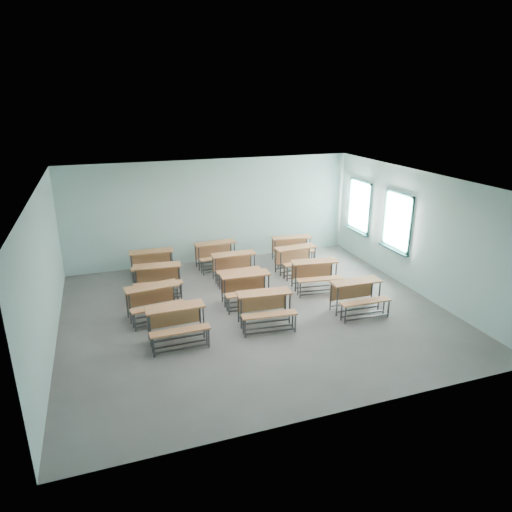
% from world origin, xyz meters
% --- Properties ---
extents(room, '(9.04, 8.04, 3.24)m').
position_xyz_m(room, '(0.08, 0.03, 1.60)').
color(room, slate).
rests_on(room, ground).
extents(desk_unit_r0c0, '(1.25, 0.85, 0.78)m').
position_xyz_m(desk_unit_r0c0, '(-2.02, -0.78, 0.52)').
color(desk_unit_r0c0, '#A8673C').
rests_on(desk_unit_r0c0, ground).
extents(desk_unit_r0c1, '(1.32, 0.95, 0.78)m').
position_xyz_m(desk_unit_r0c1, '(0.01, -0.70, 0.52)').
color(desk_unit_r0c1, '#A8673C').
rests_on(desk_unit_r0c1, ground).
extents(desk_unit_r0c2, '(1.26, 0.86, 0.78)m').
position_xyz_m(desk_unit_r0c2, '(2.35, -0.80, 0.52)').
color(desk_unit_r0c2, '#A8673C').
rests_on(desk_unit_r0c2, ground).
extents(desk_unit_r1c0, '(1.34, 0.99, 0.78)m').
position_xyz_m(desk_unit_r1c0, '(-2.34, 0.50, 0.52)').
color(desk_unit_r1c0, '#A8673C').
rests_on(desk_unit_r1c0, ground).
extents(desk_unit_r1c1, '(1.27, 0.88, 0.78)m').
position_xyz_m(desk_unit_r1c1, '(-0.04, 0.52, 0.52)').
color(desk_unit_r1c1, '#A8673C').
rests_on(desk_unit_r1c1, ground).
extents(desk_unit_r1c2, '(1.34, 0.98, 0.78)m').
position_xyz_m(desk_unit_r1c2, '(2.01, 0.79, 0.52)').
color(desk_unit_r1c2, '#A8673C').
rests_on(desk_unit_r1c2, ground).
extents(desk_unit_r2c0, '(1.32, 0.96, 0.78)m').
position_xyz_m(desk_unit_r2c0, '(-2.07, 1.86, 0.52)').
color(desk_unit_r2c0, '#A8673C').
rests_on(desk_unit_r2c0, ground).
extents(desk_unit_r2c1, '(1.25, 0.84, 0.78)m').
position_xyz_m(desk_unit_r2c1, '(0.12, 2.11, 0.52)').
color(desk_unit_r2c1, '#A8673C').
rests_on(desk_unit_r2c1, ground).
extents(desk_unit_r2c2, '(1.30, 0.92, 0.78)m').
position_xyz_m(desk_unit_r2c2, '(2.04, 2.07, 0.52)').
color(desk_unit_r2c2, '#A8673C').
rests_on(desk_unit_r2c2, ground).
extents(desk_unit_r3c0, '(1.26, 0.86, 0.78)m').
position_xyz_m(desk_unit_r3c0, '(-2.06, 3.11, 0.52)').
color(desk_unit_r3c0, '#A8673C').
rests_on(desk_unit_r3c0, ground).
extents(desk_unit_r3c1, '(1.29, 0.91, 0.78)m').
position_xyz_m(desk_unit_r3c1, '(-0.11, 3.28, 0.52)').
color(desk_unit_r3c1, '#A8673C').
rests_on(desk_unit_r3c1, ground).
extents(desk_unit_r3c2, '(1.34, 0.99, 0.78)m').
position_xyz_m(desk_unit_r3c2, '(2.30, 3.06, 0.52)').
color(desk_unit_r3c2, '#A8673C').
rests_on(desk_unit_r3c2, ground).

